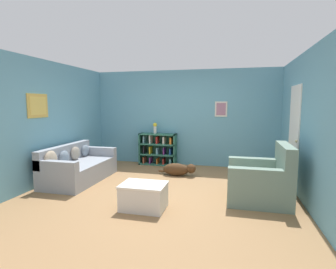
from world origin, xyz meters
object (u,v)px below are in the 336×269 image
at_px(bookshelf, 158,149).
at_px(vase, 155,127).
at_px(couch, 78,167).
at_px(dog, 178,169).
at_px(coffee_table, 144,195).
at_px(recliner_chair, 262,181).

bearing_deg(bookshelf, vase, -165.26).
relative_size(couch, vase, 6.04).
bearing_deg(couch, bookshelf, 55.79).
height_order(bookshelf, dog, bookshelf).
distance_m(coffee_table, vase, 3.22).
xyz_separation_m(dog, vase, (-0.87, 0.98, 0.89)).
xyz_separation_m(couch, dog, (2.08, 0.90, -0.14)).
distance_m(bookshelf, coffee_table, 3.13).
bearing_deg(couch, vase, 57.14).
bearing_deg(vase, bookshelf, 14.74).
bearing_deg(vase, recliner_chair, -40.15).
relative_size(recliner_chair, coffee_table, 1.43).
xyz_separation_m(couch, bookshelf, (1.29, 1.90, 0.14)).
relative_size(bookshelf, coffee_table, 1.43).
distance_m(couch, bookshelf, 2.30).
bearing_deg(vase, dog, -48.54).
relative_size(bookshelf, vase, 3.46).
height_order(bookshelf, recliner_chair, recliner_chair).
height_order(recliner_chair, dog, recliner_chair).
bearing_deg(recliner_chair, dog, 145.03).
height_order(coffee_table, dog, coffee_table).
height_order(couch, recliner_chair, recliner_chair).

